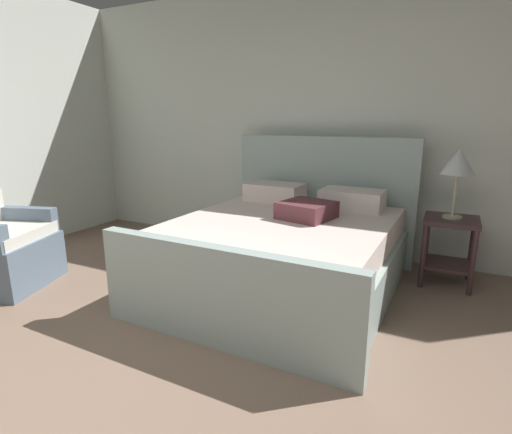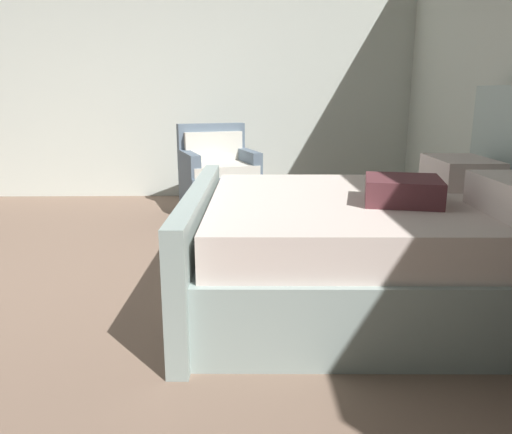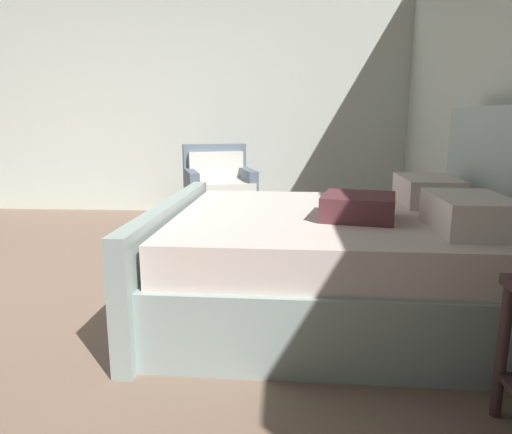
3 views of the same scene
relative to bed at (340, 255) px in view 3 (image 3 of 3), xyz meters
The scene contains 4 objects.
ground_plane 2.24m from the bed, 90.63° to the right, with size 6.18×6.70×0.02m, color #816655.
wall_side_left 4.01m from the bed, 145.15° to the right, with size 0.12×6.82×2.81m, color silver.
bed is the anchor object (origin of this frame).
armchair 2.53m from the bed, 154.69° to the right, with size 0.92×0.91×0.90m.
Camera 3 is at (2.84, 1.86, 1.19)m, focal length 32.77 mm.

